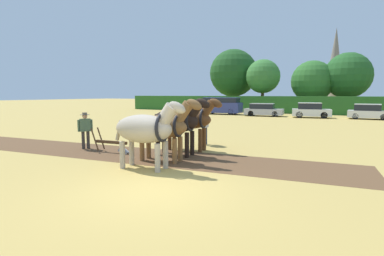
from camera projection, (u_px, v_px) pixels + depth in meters
The scene contains 19 objects.
ground_plane at pixel (155, 190), 7.73m from camera, with size 240.00×240.00×0.00m, color tan.
plowed_furrow_strip at pixel (104, 152), 12.87m from camera, with size 20.60×2.94×0.01m, color brown.
hedgerow at pixel (316, 105), 37.00m from camera, with size 55.99×1.70×2.21m, color #286023.
tree_far_left at pixel (233, 73), 47.01m from camera, with size 7.39×7.39×9.46m.
tree_left at pixel (263, 76), 42.90m from camera, with size 4.84×4.84×7.43m.
tree_center_left at pixel (312, 81), 40.82m from camera, with size 5.64×5.64×7.03m.
tree_center at pixel (348, 76), 39.30m from camera, with size 6.00×6.00×7.91m.
church_spire at pixel (335, 65), 71.41m from camera, with size 2.79×2.79×18.13m.
draft_horse_lead_left at pixel (146, 129), 9.86m from camera, with size 2.71×1.22×2.33m.
draft_horse_lead_right at pixel (164, 126), 10.95m from camera, with size 2.81×1.09×2.39m.
draft_horse_trail_left at pixel (177, 121), 12.05m from camera, with size 2.65×1.20×2.39m.
draft_horse_trail_right at pixel (189, 120), 13.15m from camera, with size 2.90×1.13×2.37m.
plow at pixel (114, 145), 12.64m from camera, with size 1.79×0.53×1.13m.
farmer_at_plow at pixel (85, 128), 13.50m from camera, with size 0.44×0.54×1.66m.
farmer_beside_team at pixel (205, 124), 14.61m from camera, with size 0.44×0.67×1.74m.
parked_van at pixel (221, 106), 36.99m from camera, with size 4.96×2.33×2.06m.
parked_car_left at pixel (263, 110), 33.85m from camera, with size 4.40×2.20×1.43m.
parked_car_center_left at pixel (311, 111), 31.50m from camera, with size 4.07×2.37×1.58m.
parked_car_center at pixel (369, 112), 29.56m from camera, with size 3.89×1.98×1.51m.
Camera 1 is at (4.47, -6.09, 2.48)m, focal length 28.00 mm.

